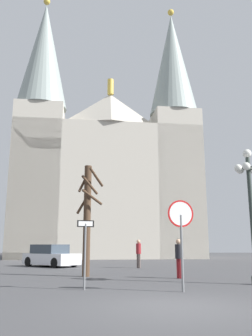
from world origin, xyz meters
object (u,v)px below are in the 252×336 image
(cathedral, at_px, (107,167))
(stop_sign, at_px, (181,226))
(street_lamp, at_px, (250,193))
(one_way_arrow_sign, at_px, (85,246))
(bare_tree, at_px, (87,216))
(pedestrian_standing, at_px, (179,254))
(pedestrian_walking, at_px, (139,251))
(parked_car_near_white, at_px, (51,256))

(cathedral, relative_size, stop_sign, 10.79)
(street_lamp, bearing_deg, one_way_arrow_sign, -166.57)
(one_way_arrow_sign, distance_m, street_lamp, 6.72)
(bare_tree, height_order, pedestrian_standing, bare_tree)
(one_way_arrow_sign, height_order, pedestrian_walking, one_way_arrow_sign)
(street_lamp, distance_m, pedestrian_standing, 4.23)
(cathedral, bearing_deg, pedestrian_standing, -80.73)
(stop_sign, bearing_deg, cathedral, 96.58)
(pedestrian_walking, relative_size, pedestrian_standing, 1.05)
(stop_sign, height_order, street_lamp, street_lamp)
(stop_sign, distance_m, bare_tree, 6.62)
(one_way_arrow_sign, relative_size, parked_car_near_white, 0.53)
(stop_sign, xyz_separation_m, one_way_arrow_sign, (-3.13, 0.57, -0.65))
(stop_sign, distance_m, parked_car_near_white, 14.93)
(stop_sign, bearing_deg, pedestrian_walking, 93.58)
(stop_sign, xyz_separation_m, pedestrian_walking, (-0.73, 11.70, -0.96))
(cathedral, relative_size, one_way_arrow_sign, 13.77)
(street_lamp, relative_size, pedestrian_walking, 2.93)
(cathedral, xyz_separation_m, bare_tree, (-0.16, -23.56, -7.60))
(one_way_arrow_sign, height_order, parked_car_near_white, one_way_arrow_sign)
(street_lamp, relative_size, parked_car_near_white, 1.22)
(parked_car_near_white, xyz_separation_m, pedestrian_standing, (7.26, -8.77, 0.34))
(one_way_arrow_sign, xyz_separation_m, parked_car_near_white, (-3.48, 12.75, -0.70))
(pedestrian_walking, bearing_deg, stop_sign, -86.42)
(stop_sign, relative_size, pedestrian_walking, 1.62)
(stop_sign, height_order, bare_tree, bare_tree)
(street_lamp, bearing_deg, cathedral, 103.43)
(one_way_arrow_sign, height_order, pedestrian_standing, one_way_arrow_sign)
(pedestrian_walking, bearing_deg, street_lamp, -68.33)
(one_way_arrow_sign, height_order, bare_tree, bare_tree)
(cathedral, xyz_separation_m, stop_sign, (3.36, -29.12, -8.36))
(pedestrian_walking, bearing_deg, cathedral, 98.58)
(street_lamp, xyz_separation_m, pedestrian_walking, (-3.83, 9.65, -2.33))
(street_lamp, relative_size, bare_tree, 0.99)
(cathedral, xyz_separation_m, parked_car_near_white, (-3.25, -15.80, -9.71))
(one_way_arrow_sign, height_order, street_lamp, street_lamp)
(cathedral, height_order, parked_car_near_white, cathedral)
(cathedral, bearing_deg, street_lamp, -76.57)
(street_lamp, distance_m, pedestrian_walking, 10.64)
(cathedral, bearing_deg, pedestrian_walking, -81.42)
(stop_sign, xyz_separation_m, street_lamp, (3.10, 2.05, 1.36))
(street_lamp, height_order, pedestrian_walking, street_lamp)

